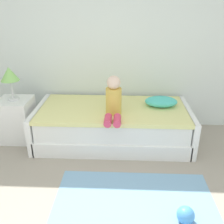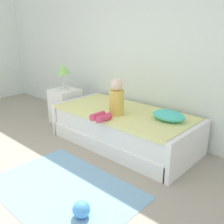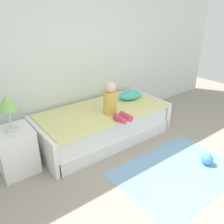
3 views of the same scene
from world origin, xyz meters
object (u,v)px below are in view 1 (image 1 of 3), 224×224
nightstand (17,120)px  pillow (161,102)px  table_lamp (10,76)px  bed (113,125)px  toy_ball (186,215)px  child_figure (113,100)px

nightstand → pillow: bearing=3.2°
table_lamp → bed: bearing=0.6°
bed → toy_ball: bed is taller
table_lamp → pillow: (2.01, 0.11, -0.37)m
bed → toy_ball: (0.72, -1.44, -0.17)m
child_figure → nightstand: bearing=171.1°
child_figure → table_lamp: bearing=171.1°
nightstand → child_figure: bearing=-8.9°
nightstand → child_figure: 1.44m
table_lamp → toy_ball: table_lamp is taller
bed → pillow: size_ratio=4.80×
pillow → toy_ball: bearing=-87.8°
child_figure → toy_ball: 1.53m
bed → nightstand: nightstand is taller
bed → pillow: (0.66, 0.10, 0.32)m
nightstand → table_lamp: size_ratio=1.33×
table_lamp → toy_ball: size_ratio=2.78×
nightstand → toy_ball: nightstand is taller
bed → child_figure: child_figure is taller
bed → toy_ball: bearing=-63.5°
table_lamp → toy_ball: bearing=-34.6°
pillow → table_lamp: bearing=-176.8°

